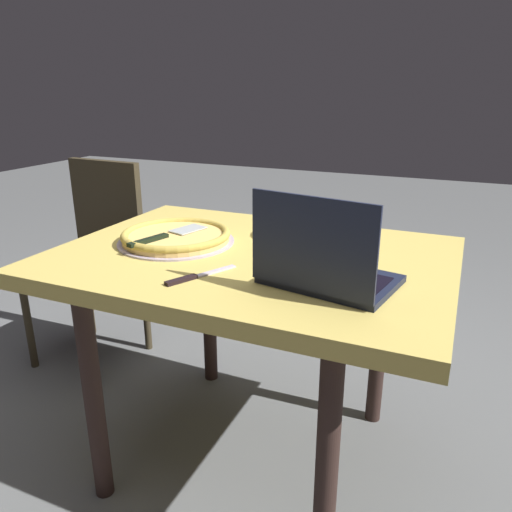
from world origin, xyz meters
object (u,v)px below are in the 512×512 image
(laptop, at_px, (324,268))
(chair_near, at_px, (95,251))
(dining_table, at_px, (252,277))
(pizza_tray, at_px, (176,236))
(pizza_plate, at_px, (287,232))
(table_knife, at_px, (195,277))

(laptop, distance_m, chair_near, 1.40)
(dining_table, distance_m, pizza_tray, 0.29)
(laptop, height_order, pizza_tray, laptop)
(pizza_plate, xyz_separation_m, pizza_tray, (-0.31, -0.22, 0.01))
(pizza_plate, height_order, pizza_tray, pizza_tray)
(laptop, bearing_deg, chair_near, 156.28)
(pizza_plate, relative_size, pizza_tray, 0.60)
(pizza_plate, bearing_deg, chair_near, 171.32)
(table_knife, bearing_deg, pizza_tray, 130.30)
(dining_table, height_order, table_knife, table_knife)
(laptop, bearing_deg, table_knife, -167.07)
(pizza_plate, height_order, chair_near, chair_near)
(pizza_tray, xyz_separation_m, chair_near, (-0.70, 0.37, -0.26))
(pizza_tray, distance_m, chair_near, 0.83)
(dining_table, distance_m, table_knife, 0.27)
(pizza_tray, relative_size, chair_near, 0.41)
(dining_table, xyz_separation_m, table_knife, (-0.06, -0.25, 0.09))
(laptop, bearing_deg, dining_table, 147.92)
(laptop, xyz_separation_m, chair_near, (-1.25, 0.55, -0.29))
(dining_table, relative_size, laptop, 3.28)
(pizza_plate, distance_m, chair_near, 1.05)
(table_knife, bearing_deg, chair_near, 145.52)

